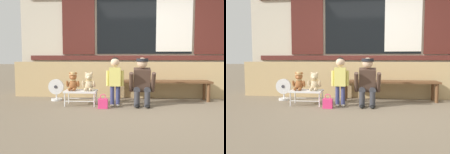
% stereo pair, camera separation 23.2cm
% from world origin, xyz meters
% --- Properties ---
extents(ground_plane, '(60.00, 60.00, 0.00)m').
position_xyz_m(ground_plane, '(0.00, 0.00, 0.00)').
color(ground_plane, '#756651').
extents(brick_low_wall, '(6.32, 0.25, 0.85)m').
position_xyz_m(brick_low_wall, '(0.00, 1.43, 0.42)').
color(brick_low_wall, tan).
rests_on(brick_low_wall, ground).
extents(shop_facade, '(6.45, 0.26, 3.39)m').
position_xyz_m(shop_facade, '(0.00, 1.94, 1.71)').
color(shop_facade, beige).
rests_on(shop_facade, ground).
extents(wooden_bench_long, '(2.10, 0.40, 0.44)m').
position_xyz_m(wooden_bench_long, '(0.36, 1.06, 0.37)').
color(wooden_bench_long, brown).
rests_on(wooden_bench_long, ground).
extents(small_display_bench, '(0.64, 0.36, 0.30)m').
position_xyz_m(small_display_bench, '(-1.33, 0.39, 0.27)').
color(small_display_bench, silver).
rests_on(small_display_bench, ground).
extents(teddy_bear_with_hat, '(0.28, 0.27, 0.36)m').
position_xyz_m(teddy_bear_with_hat, '(-1.49, 0.39, 0.47)').
color(teddy_bear_with_hat, '#93562D').
rests_on(teddy_bear_with_hat, small_display_bench).
extents(teddy_bear_plain, '(0.28, 0.26, 0.36)m').
position_xyz_m(teddy_bear_plain, '(-1.17, 0.39, 0.46)').
color(teddy_bear_plain, '#CCB289').
rests_on(teddy_bear_plain, small_display_bench).
extents(child_standing, '(0.35, 0.18, 0.96)m').
position_xyz_m(child_standing, '(-0.65, 0.34, 0.59)').
color(child_standing, navy).
rests_on(child_standing, ground).
extents(adult_crouching, '(0.50, 0.49, 0.95)m').
position_xyz_m(adult_crouching, '(-0.11, 0.40, 0.48)').
color(adult_crouching, '#333338').
rests_on(adult_crouching, ground).
extents(handbag_on_ground, '(0.18, 0.11, 0.27)m').
position_xyz_m(handbag_on_ground, '(-0.86, 0.14, 0.10)').
color(handbag_on_ground, '#E53370').
rests_on(handbag_on_ground, ground).
extents(floor_fan, '(0.34, 0.24, 0.48)m').
position_xyz_m(floor_fan, '(-1.98, 0.85, 0.24)').
color(floor_fan, silver).
rests_on(floor_fan, ground).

